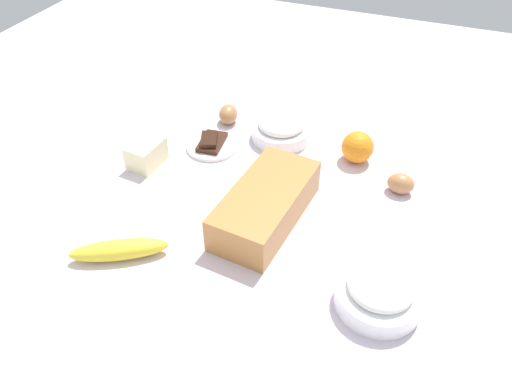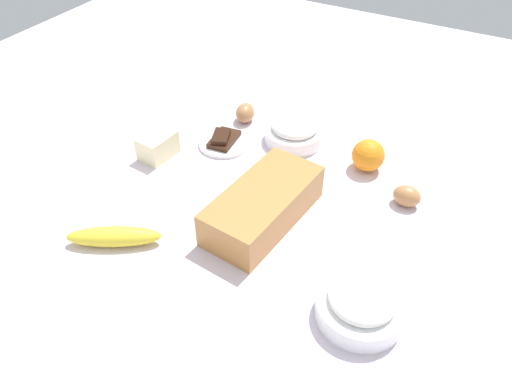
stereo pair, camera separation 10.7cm
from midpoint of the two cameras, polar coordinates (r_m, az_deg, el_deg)
name	(u,v)px [view 2 (the right image)]	position (r m, az deg, el deg)	size (l,w,h in m)	color
ground_plane	(256,209)	(1.11, 2.78, -2.09)	(2.40, 2.40, 0.02)	silver
loaf_pan	(263,205)	(1.04, 3.77, -1.56)	(0.29, 0.16, 0.08)	#B77A3D
flour_bowl	(361,305)	(0.91, 15.23, -12.39)	(0.15, 0.15, 0.07)	white
sugar_bowl	(294,131)	(1.29, 6.79, 6.79)	(0.15, 0.15, 0.07)	white
banana	(114,237)	(1.03, -12.96, -5.09)	(0.19, 0.04, 0.04)	yellow
orange_fruit	(368,155)	(1.22, 15.09, 3.94)	(0.08, 0.08, 0.08)	orange
butter_block	(158,146)	(1.24, -8.67, 5.13)	(0.09, 0.06, 0.06)	#F4EDB2
egg_near_butter	(407,196)	(1.15, 19.32, -0.54)	(0.05, 0.05, 0.06)	#B57A4A
egg_beside_bowl	(245,113)	(1.36, 1.03, 8.89)	(0.05, 0.05, 0.06)	#AD7547
chocolate_plate	(224,141)	(1.27, -1.25, 5.68)	(0.13, 0.13, 0.03)	white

